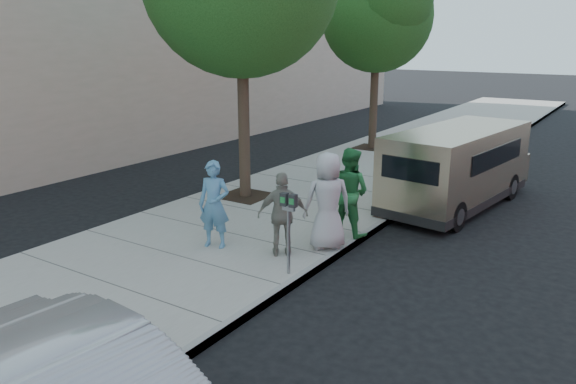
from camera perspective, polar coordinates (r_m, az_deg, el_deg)
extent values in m
plane|color=black|center=(11.21, -2.37, -5.71)|extent=(120.00, 120.00, 0.00)
cube|color=gray|center=(11.76, -6.37, -4.38)|extent=(5.00, 60.00, 0.15)
cube|color=gray|center=(10.47, 4.12, -6.87)|extent=(0.12, 60.00, 0.16)
cube|color=black|center=(14.29, -4.35, -0.36)|extent=(1.20, 1.20, 0.01)
cylinder|color=#38281E|center=(13.88, -4.52, 7.50)|extent=(0.28, 0.28, 3.96)
cube|color=black|center=(20.68, 8.52, 4.49)|extent=(1.20, 1.20, 0.01)
cylinder|color=#38281E|center=(20.42, 8.71, 9.33)|extent=(0.28, 0.28, 3.52)
sphere|color=#1C4617|center=(20.32, 9.05, 17.21)|extent=(3.80, 3.80, 3.80)
sphere|color=#1C4617|center=(19.74, 10.29, 18.67)|extent=(2.85, 2.85, 2.85)
sphere|color=#1C4617|center=(20.99, 8.37, 18.00)|extent=(2.66, 2.66, 2.66)
cylinder|color=gray|center=(9.48, 0.06, -5.14)|extent=(0.06, 0.06, 1.13)
cube|color=gray|center=(9.29, 0.06, -1.66)|extent=(0.22, 0.07, 0.08)
cube|color=#2D2D30|center=(9.29, -0.39, -0.75)|extent=(0.12, 0.10, 0.22)
cube|color=#2D2D30|center=(9.20, 0.52, -0.90)|extent=(0.12, 0.10, 0.22)
cube|color=tan|center=(14.17, 16.81, 2.66)|extent=(2.37, 4.95, 1.76)
cube|color=tan|center=(16.63, 20.38, 2.64)|extent=(1.67, 0.69, 0.75)
cube|color=black|center=(12.00, 12.22, 2.21)|extent=(1.31, 0.19, 0.49)
cylinder|color=black|center=(16.04, 16.39, 1.47)|extent=(0.32, 0.69, 0.67)
cylinder|color=black|center=(15.50, 21.60, 0.53)|extent=(0.32, 0.69, 0.67)
cylinder|color=black|center=(13.24, 10.54, -1.07)|extent=(0.32, 0.69, 0.67)
cylinder|color=black|center=(12.58, 16.65, -2.36)|extent=(0.32, 0.69, 0.67)
imported|color=#5188AD|center=(10.71, -7.51, -1.26)|extent=(0.71, 0.57, 1.68)
imported|color=#2A8240|center=(11.34, 6.22, 0.03)|extent=(0.94, 0.77, 1.79)
imported|color=#B2B2B5|center=(10.55, 4.04, -0.92)|extent=(1.06, 1.06, 1.86)
imported|color=gray|center=(10.21, -0.53, -2.30)|extent=(0.97, 0.85, 1.57)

